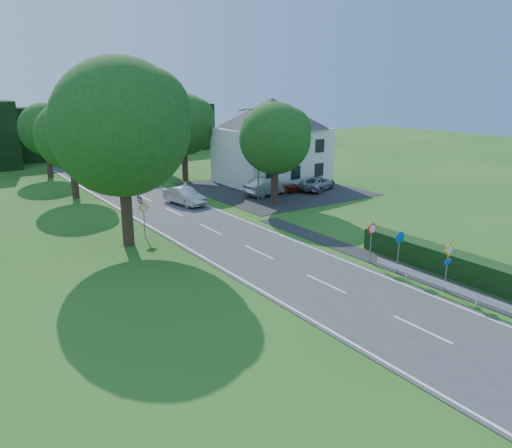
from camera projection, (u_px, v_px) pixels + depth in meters
road at (241, 244)px, 32.03m from camera, size 7.00×80.00×0.04m
parking_pad at (273, 189)px, 48.87m from camera, size 14.00×16.00×0.04m
line_edge_left at (196, 253)px, 30.26m from camera, size 0.12×80.00×0.01m
line_edge_right at (282, 235)px, 33.78m from camera, size 0.12×80.00×0.01m
line_centre at (241, 244)px, 32.02m from camera, size 0.12×80.00×0.01m
tree_main at (123, 154)px, 30.38m from camera, size 9.40×9.40×11.64m
tree_left_far at (71, 150)px, 44.07m from camera, size 7.00×7.00×8.58m
tree_right_far at (184, 138)px, 52.09m from camera, size 7.40×7.40×9.09m
tree_left_back at (47, 141)px, 53.95m from camera, size 6.60×6.60×8.07m
tree_right_back at (146, 139)px, 58.12m from camera, size 6.20×6.20×7.56m
tree_right_mid at (275, 154)px, 41.84m from camera, size 7.00×7.00×8.58m
treeline_right at (116, 130)px, 72.01m from camera, size 30.00×5.00×7.00m
house_white at (272, 140)px, 51.16m from camera, size 10.60×8.40×8.60m
streetlight at (257, 150)px, 43.15m from camera, size 2.03×0.18×8.00m
sign_priority_right at (448, 257)px, 24.32m from camera, size 0.78×0.09×2.59m
sign_roundabout at (399, 244)px, 26.74m from camera, size 0.64×0.08×2.37m
sign_speed_limit at (372, 233)px, 28.30m from camera, size 0.64×0.11×2.37m
sign_priority_left at (144, 212)px, 33.09m from camera, size 0.78×0.09×2.44m
moving_car at (184, 196)px, 42.33m from camera, size 2.29×4.60×1.45m
motorcycle at (140, 197)px, 43.21m from camera, size 0.82×1.79×0.91m
parked_car_red at (277, 186)px, 46.67m from camera, size 4.36×2.74×1.39m
parked_car_silver_a at (269, 186)px, 46.01m from camera, size 5.03×2.21×1.61m
parked_car_silver_b at (317, 183)px, 48.12m from camera, size 5.28×4.01×1.33m
parasol at (264, 177)px, 49.99m from camera, size 2.54×2.56×1.78m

